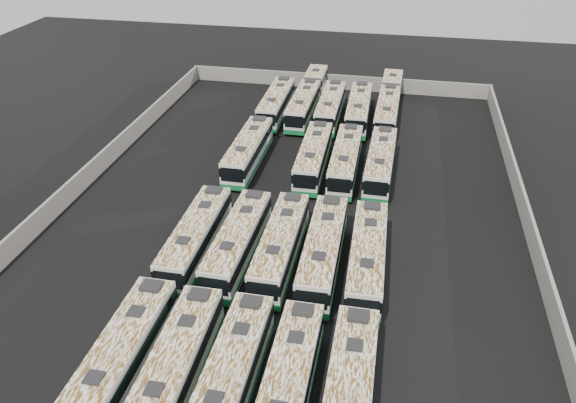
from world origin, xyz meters
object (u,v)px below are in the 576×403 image
at_px(bus_back_right, 359,109).
at_px(bus_back_center, 330,107).
at_px(bus_midback_far_left, 248,151).
at_px(bus_back_far_right, 389,103).
at_px(bus_back_far_left, 276,103).
at_px(bus_front_far_right, 348,399).
at_px(bus_midfront_far_left, 196,237).
at_px(bus_midback_right, 345,160).
at_px(bus_midfront_left, 238,242).
at_px(bus_midback_far_right, 380,163).
at_px(bus_front_right, 287,388).
at_px(bus_midfront_right, 323,251).
at_px(bus_midfront_far_right, 367,258).
at_px(bus_midback_center, 313,157).
at_px(bus_midfront_center, 280,246).
at_px(bus_front_far_left, 120,360).
at_px(bus_front_left, 174,371).
at_px(bus_back_left, 308,97).
at_px(bus_front_center, 230,379).

bearing_deg(bus_back_right, bus_back_center, 178.71).
relative_size(bus_midback_far_left, bus_back_far_right, 0.65).
bearing_deg(bus_back_far_left, bus_front_far_right, -73.16).
bearing_deg(bus_midfront_far_left, bus_midback_right, 57.02).
distance_m(bus_midfront_left, bus_midback_far_right, 20.61).
relative_size(bus_front_right, bus_midback_far_left, 0.99).
height_order(bus_front_right, bus_midfront_right, bus_midfront_right).
relative_size(bus_midfront_right, bus_midfront_far_right, 1.01).
xyz_separation_m(bus_midback_center, bus_back_center, (-0.14, 14.79, 0.01)).
relative_size(bus_midfront_far_right, bus_back_far_right, 0.66).
distance_m(bus_midfront_center, bus_back_right, 32.14).
bearing_deg(bus_midfront_left, bus_back_right, 78.13).
height_order(bus_front_far_left, bus_front_left, bus_front_far_left).
relative_size(bus_midfront_center, bus_back_far_left, 0.99).
distance_m(bus_midfront_left, bus_midback_center, 17.75).
height_order(bus_midfront_left, bus_midfront_right, bus_midfront_right).
bearing_deg(bus_front_left, bus_front_right, -0.37).
relative_size(bus_front_far_left, bus_back_right, 1.02).
bearing_deg(bus_midfront_left, bus_front_left, -89.35).
bearing_deg(bus_back_far_right, bus_midfront_far_left, -111.84).
xyz_separation_m(bus_midback_far_right, bus_back_left, (-11.12, 18.09, -0.01)).
distance_m(bus_front_center, bus_midfront_far_left, 16.23).
relative_size(bus_midfront_left, bus_back_far_right, 0.65).
bearing_deg(bus_front_left, bus_midfront_left, 88.42).
bearing_deg(bus_front_right, bus_midfront_left, 116.64).
bearing_deg(bus_midback_far_right, bus_front_left, -108.13).
bearing_deg(bus_front_left, bus_back_far_right, 76.14).
relative_size(bus_back_far_left, bus_back_far_right, 0.65).
distance_m(bus_front_far_left, bus_midfront_far_left, 14.45).
relative_size(bus_front_far_left, bus_midfront_far_right, 1.01).
xyz_separation_m(bus_midback_right, bus_back_left, (-7.33, 18.20, -0.01)).
height_order(bus_midfront_far_right, bus_midback_far_left, bus_midfront_far_right).
xyz_separation_m(bus_back_right, bus_back_far_right, (3.77, 3.30, -0.03)).
bearing_deg(bus_back_left, bus_midfront_far_right, -72.44).
xyz_separation_m(bus_front_far_left, bus_midback_far_right, (14.88, 31.83, -0.09)).
height_order(bus_midfront_far_left, bus_back_center, same).
xyz_separation_m(bus_front_right, bus_back_center, (-3.69, 46.56, -0.00)).
distance_m(bus_midfront_left, bus_midback_far_left, 17.69).
bearing_deg(bus_midback_far_left, bus_midfront_far_right, -49.64).
bearing_deg(bus_front_far_left, bus_front_left, -1.61).
bearing_deg(bus_midfront_far_left, bus_back_far_right, 66.83).
height_order(bus_front_far_right, bus_back_far_right, bus_front_far_right).
xyz_separation_m(bus_midfront_far_right, bus_midback_center, (-7.33, 17.42, -0.05)).
xyz_separation_m(bus_midback_far_left, bus_midback_far_right, (14.76, 0.11, -0.03)).
height_order(bus_midfront_center, bus_midfront_far_right, bus_midfront_far_right).
xyz_separation_m(bus_front_right, bus_midfront_right, (0.08, 14.49, 0.05)).
distance_m(bus_front_left, bus_front_far_right, 11.13).
bearing_deg(bus_midfront_left, bus_midback_far_left, 103.09).
bearing_deg(bus_back_far_right, bus_back_far_left, -166.20).
bearing_deg(bus_front_center, bus_midback_far_left, 103.09).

